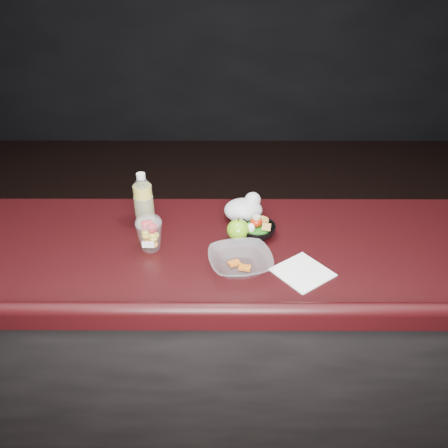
{
  "coord_description": "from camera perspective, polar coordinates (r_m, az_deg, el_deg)",
  "views": [
    {
      "loc": [
        0.02,
        -0.99,
        1.92
      ],
      "look_at": [
        0.02,
        0.32,
        1.1
      ],
      "focal_mm": 35.0,
      "sensor_mm": 36.0,
      "label": 1
    }
  ],
  "objects": [
    {
      "name": "snack_bowl",
      "position": [
        1.62,
        4.31,
        -0.68
      ],
      "size": [
        0.18,
        0.18,
        0.08
      ],
      "rotation": [
        0.0,
        0.0,
        -0.39
      ],
      "color": "black",
      "rests_on": "counter"
    },
    {
      "name": "counter",
      "position": [
        1.91,
        -0.52,
        -15.55
      ],
      "size": [
        4.06,
        0.71,
        1.02
      ],
      "color": "black",
      "rests_on": "ground"
    },
    {
      "name": "takeout_bowl",
      "position": [
        1.46,
        2.13,
        -4.92
      ],
      "size": [
        0.25,
        0.25,
        0.05
      ],
      "rotation": [
        0.0,
        0.0,
        0.18
      ],
      "color": "silver",
      "rests_on": "counter"
    },
    {
      "name": "lemonade_bottle",
      "position": [
        1.67,
        -10.41,
        2.56
      ],
      "size": [
        0.07,
        0.07,
        0.22
      ],
      "color": "gold",
      "rests_on": "counter"
    },
    {
      "name": "paper_napkin",
      "position": [
        1.47,
        10.22,
        -6.22
      ],
      "size": [
        0.22,
        0.22,
        0.0
      ],
      "primitive_type": "cube",
      "rotation": [
        0.0,
        0.0,
        0.64
      ],
      "color": "white",
      "rests_on": "counter"
    },
    {
      "name": "plastic_bag",
      "position": [
        1.7,
        2.7,
        1.98
      ],
      "size": [
        0.15,
        0.12,
        0.11
      ],
      "color": "silver",
      "rests_on": "counter"
    },
    {
      "name": "green_apple",
      "position": [
        1.59,
        1.87,
        -0.75
      ],
      "size": [
        0.08,
        0.08,
        0.09
      ],
      "color": "#4F8B10",
      "rests_on": "counter"
    },
    {
      "name": "fruit_cup",
      "position": [
        1.55,
        -9.72,
        -1.03
      ],
      "size": [
        0.09,
        0.09,
        0.13
      ],
      "color": "white",
      "rests_on": "counter"
    },
    {
      "name": "room_shell",
      "position": [
        1.0,
        -1.14,
        26.93
      ],
      "size": [
        8.0,
        8.0,
        8.0
      ],
      "color": "black",
      "rests_on": "ground"
    }
  ]
}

